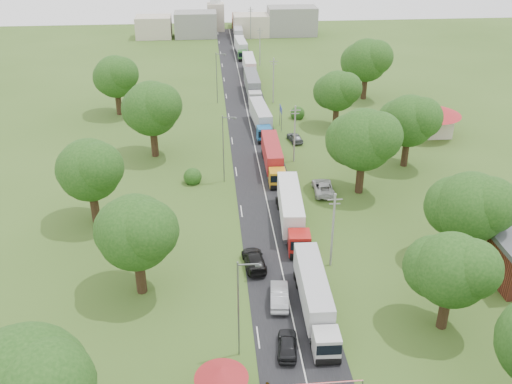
{
  "coord_description": "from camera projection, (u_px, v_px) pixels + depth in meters",
  "views": [
    {
      "loc": [
        -7.37,
        -58.65,
        36.71
      ],
      "look_at": [
        -1.73,
        5.54,
        3.0
      ],
      "focal_mm": 40.0,
      "sensor_mm": 36.0,
      "label": 1
    }
  ],
  "objects": [
    {
      "name": "ground",
      "position": [
        274.0,
        234.0,
        69.36
      ],
      "size": [
        260.0,
        260.0,
        0.0
      ],
      "primitive_type": "plane",
      "color": "#344F1A",
      "rests_on": "ground"
    },
    {
      "name": "road",
      "position": [
        259.0,
        165.0,
        87.01
      ],
      "size": [
        8.0,
        200.0,
        0.04
      ],
      "primitive_type": "cube",
      "color": "black",
      "rests_on": "ground"
    },
    {
      "name": "guard_booth",
      "position": [
        221.0,
        379.0,
        45.73
      ],
      "size": [
        4.4,
        4.4,
        3.45
      ],
      "color": "beige",
      "rests_on": "ground"
    },
    {
      "name": "info_sign",
      "position": [
        281.0,
        112.0,
        99.26
      ],
      "size": [
        0.12,
        3.1,
        4.1
      ],
      "color": "slate",
      "rests_on": "ground"
    },
    {
      "name": "pole_1",
      "position": [
        333.0,
        229.0,
        61.43
      ],
      "size": [
        1.6,
        0.24,
        9.0
      ],
      "color": "gray",
      "rests_on": "ground"
    },
    {
      "name": "pole_2",
      "position": [
        295.0,
        133.0,
        86.15
      ],
      "size": [
        1.6,
        0.24,
        9.0
      ],
      "color": "gray",
      "rests_on": "ground"
    },
    {
      "name": "pole_3",
      "position": [
        273.0,
        80.0,
        110.86
      ],
      "size": [
        1.6,
        0.24,
        9.0
      ],
      "color": "gray",
      "rests_on": "ground"
    },
    {
      "name": "pole_4",
      "position": [
        260.0,
        46.0,
        135.58
      ],
      "size": [
        1.6,
        0.24,
        9.0
      ],
      "color": "gray",
      "rests_on": "ground"
    },
    {
      "name": "pole_5",
      "position": [
        251.0,
        23.0,
        160.3
      ],
      "size": [
        1.6,
        0.24,
        9.0
      ],
      "color": "gray",
      "rests_on": "ground"
    },
    {
      "name": "lamp_0",
      "position": [
        240.0,
        305.0,
        48.72
      ],
      "size": [
        2.03,
        0.22,
        10.0
      ],
      "color": "slate",
      "rests_on": "ground"
    },
    {
      "name": "lamp_1",
      "position": [
        224.0,
        146.0,
        79.61
      ],
      "size": [
        2.03,
        0.22,
        10.0
      ],
      "color": "slate",
      "rests_on": "ground"
    },
    {
      "name": "lamp_2",
      "position": [
        217.0,
        75.0,
        110.5
      ],
      "size": [
        2.03,
        0.22,
        10.0
      ],
      "color": "slate",
      "rests_on": "ground"
    },
    {
      "name": "tree_2",
      "position": [
        451.0,
        269.0,
        51.62
      ],
      "size": [
        8.0,
        8.0,
        10.1
      ],
      "color": "#382616",
      "rests_on": "ground"
    },
    {
      "name": "tree_3",
      "position": [
        470.0,
        207.0,
        60.64
      ],
      "size": [
        8.8,
        8.8,
        11.07
      ],
      "color": "#382616",
      "rests_on": "ground"
    },
    {
      "name": "tree_4",
      "position": [
        363.0,
        139.0,
        75.7
      ],
      "size": [
        9.6,
        9.6,
        12.05
      ],
      "color": "#382616",
      "rests_on": "ground"
    },
    {
      "name": "tree_5",
      "position": [
        409.0,
        120.0,
        83.74
      ],
      "size": [
        8.8,
        8.8,
        11.07
      ],
      "color": "#382616",
      "rests_on": "ground"
    },
    {
      "name": "tree_6",
      "position": [
        337.0,
        91.0,
        98.48
      ],
      "size": [
        8.0,
        8.0,
        10.1
      ],
      "color": "#382616",
      "rests_on": "ground"
    },
    {
      "name": "tree_7",
      "position": [
        366.0,
        60.0,
        111.86
      ],
      "size": [
        9.6,
        9.6,
        12.05
      ],
      "color": "#382616",
      "rests_on": "ground"
    },
    {
      "name": "tree_9",
      "position": [
        29.0,
        384.0,
        37.84
      ],
      "size": [
        9.6,
        9.6,
        12.05
      ],
      "color": "#382616",
      "rests_on": "ground"
    },
    {
      "name": "tree_10",
      "position": [
        136.0,
        231.0,
        56.16
      ],
      "size": [
        8.8,
        8.8,
        11.07
      ],
      "color": "#382616",
      "rests_on": "ground"
    },
    {
      "name": "tree_11",
      "position": [
        89.0,
        169.0,
        68.85
      ],
      "size": [
        8.8,
        8.8,
        11.07
      ],
      "color": "#382616",
      "rests_on": "ground"
    },
    {
      "name": "tree_12",
      "position": [
        151.0,
        108.0,
        86.69
      ],
      "size": [
        9.6,
        9.6,
        12.05
      ],
      "color": "#382616",
      "rests_on": "ground"
    },
    {
      "name": "tree_13",
      "position": [
        116.0,
        76.0,
        104.0
      ],
      "size": [
        8.8,
        8.8,
        11.07
      ],
      "color": "#382616",
      "rests_on": "ground"
    },
    {
      "name": "house_cream",
      "position": [
        430.0,
        114.0,
        96.48
      ],
      "size": [
        10.08,
        10.08,
        5.8
      ],
      "color": "beige",
      "rests_on": "ground"
    },
    {
      "name": "distant_town",
      "position": [
        233.0,
        24.0,
        164.89
      ],
      "size": [
        52.0,
        8.0,
        8.0
      ],
      "color": "gray",
      "rests_on": "ground"
    },
    {
      "name": "church",
      "position": [
        216.0,
        12.0,
        170.7
      ],
      "size": [
        5.0,
        5.0,
        12.3
      ],
      "color": "beige",
      "rests_on": "ground"
    },
    {
      "name": "truck_0",
      "position": [
        314.0,
        296.0,
        55.38
      ],
      "size": [
        2.72,
        14.18,
        3.93
      ],
      "color": "#BEBEBE",
      "rests_on": "ground"
    },
    {
      "name": "truck_1",
      "position": [
        291.0,
        211.0,
        70.08
      ],
      "size": [
        3.32,
        14.96,
        4.13
      ],
      "color": "#A41612",
      "rests_on": "ground"
    },
    {
      "name": "truck_2",
      "position": [
        273.0,
        157.0,
        84.83
      ],
      "size": [
        2.54,
        13.75,
        3.81
      ],
      "color": "#C88A17",
      "rests_on": "ground"
    },
    {
      "name": "truck_3",
      "position": [
        261.0,
        118.0,
        99.53
      ],
      "size": [
        3.14,
        13.98,
        3.86
      ],
      "color": "#185790",
      "rests_on": "ground"
    },
    {
      "name": "truck_4",
      "position": [
        252.0,
        85.0,
        115.99
      ],
      "size": [
        2.6,
        14.9,
        4.13
      ],
      "color": "#BBBBBB",
      "rests_on": "ground"
    },
    {
      "name": "truck_5",
      "position": [
        249.0,
        66.0,
        129.44
      ],
      "size": [
        2.42,
        13.94,
        3.87
      ],
      "color": "#A61928",
      "rests_on": "ground"
    },
    {
      "name": "truck_6",
      "position": [
        241.0,
        47.0,
        145.76
      ],
      "size": [
        2.91,
        13.49,
        3.73
      ],
      "color": "#235921",
      "rests_on": "ground"
    },
    {
      "name": "truck_7",
      "position": [
        238.0,
        34.0,
        160.05
      ],
      "size": [
        2.64,
        13.56,
        3.75
      ],
      "color": "silver",
      "rests_on": "ground"
    },
    {
      "name": "truck_8",
      "position": [
        236.0,
        22.0,
        174.7
      ],
      "size": [
        3.02,
        13.82,
        3.82
      ],
      "color": "brown",
      "rests_on": "ground"
    },
    {
      "name": "car_lane_front",
      "position": [
        287.0,
        345.0,
        51.27
      ],
      "size": [
        2.32,
        4.57,
        1.49
      ],
      "primitive_type": "imported",
      "rotation": [
        0.0,
        0.0,
        3.01
      ],
      "color": "black",
      "rests_on": "ground"
    },
    {
      "name": "car_lane_mid",
      "position": [
        279.0,
        296.0,
        57.42
      ],
      "size": [
        2.28,
        5.22,
        1.67
      ],
      "primitive_type": "imported",
      "rotation": [
        0.0,
        0.0,
        3.04
      ],
      "color": "#9FA0A7",
      "rests_on": "ground"
    },
    {
      "name": "car_lane_rear",
      "position": [
        254.0,
        260.0,
        63.02
      ],
      "size": [
        2.72,
        5.68,
        1.6
      ],
      "primitive_type": "imported",
      "rotation": [
        0.0,
        0.0,
        3.23
      ],
      "color": "black",
      "rests_on": "ground"
    },
    {
      "name": "car_verge_near",
      "position": [
        323.0,
        187.0,
        78.68
      ],
      "size": [
        2.93,
        5.89,
        1.61
      ],
      "primitive_type": "imported",
      "rotation": [
        0.0,
        0.0,
        3.1
      ],
      "color": "#BDBDBD",
      "rests_on": "ground"
    },
    {
      "name": "car_verge_far",
      "position": [
        295.0,
        138.0,
        95.0
      ],
      "size": [
        2.57,
        4.56,
        1.46
      ],
      "primitive_type": "imported",
      "rotation": [
        0.0,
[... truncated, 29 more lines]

